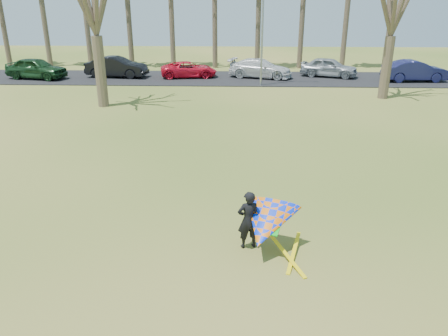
{
  "coord_description": "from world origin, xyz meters",
  "views": [
    {
      "loc": [
        0.53,
        -11.32,
        6.36
      ],
      "look_at": [
        0.0,
        2.0,
        1.1
      ],
      "focal_mm": 35.0,
      "sensor_mm": 36.0,
      "label": 1
    }
  ],
  "objects_px": {
    "car_2": "(189,69)",
    "car_5": "(415,71)",
    "car_4": "(329,67)",
    "kite_flyer": "(264,224)",
    "car_3": "(260,68)",
    "streetlight": "(265,24)",
    "car_1": "(117,67)",
    "car_0": "(36,68)"
  },
  "relations": [
    {
      "from": "car_1",
      "to": "car_5",
      "type": "xyz_separation_m",
      "value": [
        24.06,
        -0.95,
        -0.02
      ]
    },
    {
      "from": "streetlight",
      "to": "car_4",
      "type": "xyz_separation_m",
      "value": [
        5.67,
        3.92,
        -3.61
      ]
    },
    {
      "from": "car_0",
      "to": "car_4",
      "type": "xyz_separation_m",
      "value": [
        24.01,
        1.88,
        -0.05
      ]
    },
    {
      "from": "car_2",
      "to": "car_5",
      "type": "height_order",
      "value": "car_5"
    },
    {
      "from": "car_5",
      "to": "kite_flyer",
      "type": "bearing_deg",
      "value": 149.11
    },
    {
      "from": "kite_flyer",
      "to": "car_2",
      "type": "bearing_deg",
      "value": 100.75
    },
    {
      "from": "streetlight",
      "to": "car_5",
      "type": "distance_m",
      "value": 12.76
    },
    {
      "from": "car_0",
      "to": "car_2",
      "type": "xyz_separation_m",
      "value": [
        12.34,
        1.15,
        -0.2
      ]
    },
    {
      "from": "car_1",
      "to": "car_3",
      "type": "bearing_deg",
      "value": -82.11
    },
    {
      "from": "streetlight",
      "to": "car_0",
      "type": "bearing_deg",
      "value": 173.66
    },
    {
      "from": "car_4",
      "to": "car_5",
      "type": "bearing_deg",
      "value": -86.22
    },
    {
      "from": "car_4",
      "to": "car_5",
      "type": "distance_m",
      "value": 6.65
    },
    {
      "from": "car_1",
      "to": "car_5",
      "type": "relative_size",
      "value": 1.02
    },
    {
      "from": "car_3",
      "to": "car_5",
      "type": "height_order",
      "value": "car_5"
    },
    {
      "from": "car_2",
      "to": "car_4",
      "type": "relative_size",
      "value": 1.0
    },
    {
      "from": "streetlight",
      "to": "car_1",
      "type": "bearing_deg",
      "value": 165.75
    },
    {
      "from": "car_1",
      "to": "car_4",
      "type": "relative_size",
      "value": 1.09
    },
    {
      "from": "car_3",
      "to": "kite_flyer",
      "type": "distance_m",
      "value": 26.55
    },
    {
      "from": "car_5",
      "to": "kite_flyer",
      "type": "distance_m",
      "value": 28.52
    },
    {
      "from": "car_4",
      "to": "car_5",
      "type": "height_order",
      "value": "car_5"
    },
    {
      "from": "car_2",
      "to": "streetlight",
      "type": "bearing_deg",
      "value": -126.92
    },
    {
      "from": "car_2",
      "to": "car_4",
      "type": "distance_m",
      "value": 11.7
    },
    {
      "from": "streetlight",
      "to": "car_1",
      "type": "xyz_separation_m",
      "value": [
        -12.0,
        3.05,
        -3.57
      ]
    },
    {
      "from": "car_2",
      "to": "car_3",
      "type": "height_order",
      "value": "car_3"
    },
    {
      "from": "car_1",
      "to": "car_5",
      "type": "height_order",
      "value": "car_1"
    },
    {
      "from": "car_0",
      "to": "car_1",
      "type": "relative_size",
      "value": 0.98
    },
    {
      "from": "car_4",
      "to": "kite_flyer",
      "type": "distance_m",
      "value": 27.98
    },
    {
      "from": "car_0",
      "to": "car_5",
      "type": "xyz_separation_m",
      "value": [
        30.4,
        0.06,
        -0.03
      ]
    },
    {
      "from": "kite_flyer",
      "to": "car_1",
      "type": "bearing_deg",
      "value": 112.72
    },
    {
      "from": "car_1",
      "to": "car_2",
      "type": "xyz_separation_m",
      "value": [
        5.99,
        0.14,
        -0.19
      ]
    },
    {
      "from": "car_3",
      "to": "kite_flyer",
      "type": "height_order",
      "value": "kite_flyer"
    },
    {
      "from": "car_4",
      "to": "car_2",
      "type": "bearing_deg",
      "value": 113.22
    },
    {
      "from": "streetlight",
      "to": "kite_flyer",
      "type": "bearing_deg",
      "value": -92.42
    },
    {
      "from": "car_1",
      "to": "streetlight",
      "type": "bearing_deg",
      "value": -97.44
    },
    {
      "from": "car_0",
      "to": "kite_flyer",
      "type": "height_order",
      "value": "kite_flyer"
    },
    {
      "from": "streetlight",
      "to": "car_3",
      "type": "bearing_deg",
      "value": 91.25
    },
    {
      "from": "streetlight",
      "to": "kite_flyer",
      "type": "relative_size",
      "value": 3.35
    },
    {
      "from": "car_0",
      "to": "car_4",
      "type": "relative_size",
      "value": 1.07
    },
    {
      "from": "streetlight",
      "to": "car_1",
      "type": "relative_size",
      "value": 1.58
    },
    {
      "from": "car_3",
      "to": "car_5",
      "type": "relative_size",
      "value": 1.06
    },
    {
      "from": "car_4",
      "to": "car_5",
      "type": "relative_size",
      "value": 0.94
    },
    {
      "from": "streetlight",
      "to": "car_5",
      "type": "bearing_deg",
      "value": 9.87
    }
  ]
}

